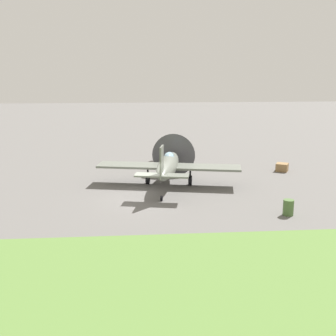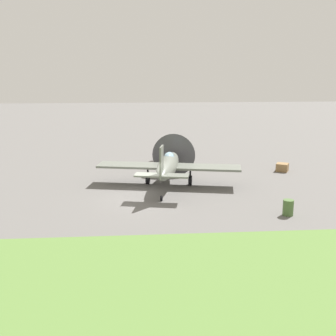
# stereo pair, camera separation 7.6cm
# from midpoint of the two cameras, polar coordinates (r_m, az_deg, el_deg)

# --- Properties ---
(ground_plane) EXTENTS (160.00, 160.00, 0.00)m
(ground_plane) POSITION_cam_midpoint_polar(r_m,az_deg,el_deg) (26.90, -3.40, -4.24)
(ground_plane) COLOR #605E5B
(grass_verge) EXTENTS (120.00, 11.00, 0.01)m
(grass_verge) POSITION_cam_midpoint_polar(r_m,az_deg,el_deg) (16.35, -2.44, -16.29)
(grass_verge) COLOR #567A38
(grass_verge) RESTS_ON ground
(airplane_lead) EXTENTS (10.25, 8.18, 3.63)m
(airplane_lead) POSITION_cam_midpoint_polar(r_m,az_deg,el_deg) (29.50, -0.04, 0.41)
(airplane_lead) COLOR slate
(airplane_lead) RESTS_ON ground
(ground_crew_chief) EXTENTS (0.63, 0.38, 1.73)m
(ground_crew_chief) POSITION_cam_midpoint_polar(r_m,az_deg,el_deg) (38.36, -1.27, 2.47)
(ground_crew_chief) COLOR #847A5B
(ground_crew_chief) RESTS_ON ground
(ground_crew_mechanic) EXTENTS (0.47, 0.48, 1.73)m
(ground_crew_mechanic) POSITION_cam_midpoint_polar(r_m,az_deg,el_deg) (37.86, 1.32, 2.33)
(ground_crew_mechanic) COLOR #2D3342
(ground_crew_mechanic) RESTS_ON ground
(fuel_drum) EXTENTS (0.60, 0.60, 0.90)m
(fuel_drum) POSITION_cam_midpoint_polar(r_m,az_deg,el_deg) (24.82, 15.87, -5.15)
(fuel_drum) COLOR #476633
(fuel_drum) RESTS_ON ground
(supply_crate) EXTENTS (1.22, 1.22, 0.64)m
(supply_crate) POSITION_cam_midpoint_polar(r_m,az_deg,el_deg) (35.34, 15.10, 0.10)
(supply_crate) COLOR olive
(supply_crate) RESTS_ON ground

